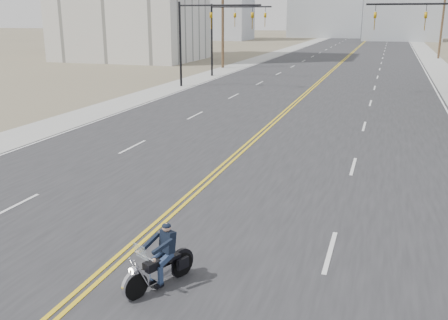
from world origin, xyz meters
The scene contains 12 objects.
ground_plane centered at (0.00, 0.00, 0.00)m, with size 400.00×400.00×0.00m, color #776D56.
road centered at (0.00, 70.00, 0.01)m, with size 20.00×200.00×0.01m, color #303033.
sidewalk_left centered at (-11.50, 70.00, 0.01)m, with size 3.00×200.00×0.01m, color #A5A5A0.
sidewalk_right centered at (11.50, 70.00, 0.01)m, with size 3.00×200.00×0.01m, color #A5A5A0.
traffic_mast_left centered at (-8.98, 32.00, 4.94)m, with size 7.10×0.26×7.00m.
traffic_mast_right centered at (8.98, 32.00, 4.94)m, with size 7.10×0.26×7.00m.
traffic_mast_far centered at (-9.31, 40.00, 4.87)m, with size 6.10×0.26×7.00m.
utility_pole_e centered at (12.50, 70.00, 5.73)m, with size 2.20×0.30×11.00m.
utility_pole_left centered at (-12.50, 48.00, 5.48)m, with size 2.20×0.30×10.50m.
haze_bldg_b centered at (8.00, 125.00, 7.00)m, with size 18.00×14.00×14.00m, color #ADB2B7.
haze_bldg_f centered at (-50.00, 130.00, 8.00)m, with size 12.00×12.00×16.00m, color #ADB2B7.
motorcyclist centered at (1.54, 1.09, 0.74)m, with size 0.81×1.89×1.47m, color black, non-canonical shape.
Camera 1 is at (6.05, -7.99, 5.90)m, focal length 40.00 mm.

